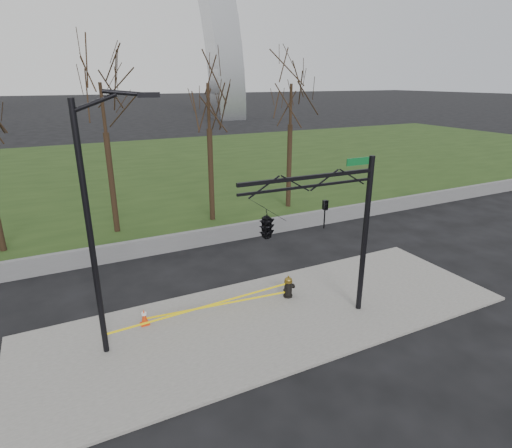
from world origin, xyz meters
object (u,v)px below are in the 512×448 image
fire_hydrant (288,287)px  street_light (96,216)px  traffic_signal_mast (288,220)px  traffic_cone (144,317)px

fire_hydrant → street_light: size_ratio=0.11×
street_light → traffic_signal_mast: street_light is taller
street_light → traffic_signal_mast: (5.62, -1.45, -0.55)m
street_light → traffic_signal_mast: 5.83m
fire_hydrant → street_light: bearing=171.9°
fire_hydrant → street_light: (-6.91, -0.48, 4.17)m
traffic_cone → traffic_signal_mast: bearing=-29.7°
fire_hydrant → traffic_signal_mast: 4.30m
street_light → traffic_signal_mast: size_ratio=1.37×
street_light → fire_hydrant: bearing=18.0°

